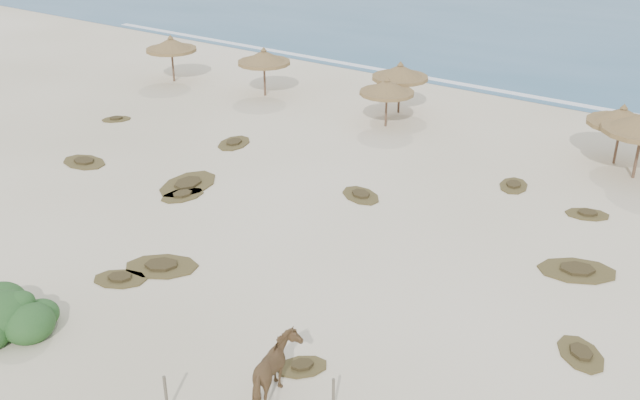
# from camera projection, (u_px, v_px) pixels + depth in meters

# --- Properties ---
(ground) EXTENTS (160.00, 160.00, 0.00)m
(ground) POSITION_uv_depth(u_px,v_px,m) (217.00, 287.00, 22.98)
(ground) COLOR #FBE9CE
(ground) RESTS_ON ground
(foam_line) EXTENTS (70.00, 0.60, 0.01)m
(foam_line) POSITION_uv_depth(u_px,v_px,m) (519.00, 95.00, 42.10)
(foam_line) COLOR white
(foam_line) RESTS_ON ground
(palapa_0) EXTENTS (3.37, 3.37, 2.92)m
(palapa_0) POSITION_uv_depth(u_px,v_px,m) (171.00, 45.00, 43.76)
(palapa_0) COLOR brown
(palapa_0) RESTS_ON ground
(palapa_1) EXTENTS (3.77, 3.77, 2.87)m
(palapa_1) POSITION_uv_depth(u_px,v_px,m) (264.00, 58.00, 41.04)
(palapa_1) COLOR brown
(palapa_1) RESTS_ON ground
(palapa_2) EXTENTS (3.94, 3.94, 2.86)m
(palapa_2) POSITION_uv_depth(u_px,v_px,m) (400.00, 73.00, 38.18)
(palapa_2) COLOR brown
(palapa_2) RESTS_ON ground
(palapa_3) EXTENTS (2.83, 2.83, 2.64)m
(palapa_3) POSITION_uv_depth(u_px,v_px,m) (387.00, 88.00, 36.19)
(palapa_3) COLOR brown
(palapa_3) RESTS_ON ground
(palapa_5) EXTENTS (3.72, 3.72, 2.83)m
(palapa_5) POSITION_uv_depth(u_px,v_px,m) (622.00, 117.00, 31.56)
(palapa_5) COLOR brown
(palapa_5) RESTS_ON ground
(horse) EXTENTS (1.44, 2.11, 1.63)m
(horse) POSITION_uv_depth(u_px,v_px,m) (276.00, 371.00, 17.92)
(horse) COLOR brown
(horse) RESTS_ON ground
(fence_post_near) EXTENTS (0.10, 0.10, 1.11)m
(fence_post_near) POSITION_uv_depth(u_px,v_px,m) (166.00, 394.00, 17.53)
(fence_post_near) COLOR #665F4C
(fence_post_near) RESTS_ON ground
(fence_post_far) EXTENTS (0.09, 0.09, 1.04)m
(fence_post_far) POSITION_uv_depth(u_px,v_px,m) (333.00, 396.00, 17.53)
(fence_post_far) COLOR #665F4C
(fence_post_far) RESTS_ON ground
(bush) EXTENTS (3.10, 2.73, 1.39)m
(bush) POSITION_uv_depth(u_px,v_px,m) (5.00, 317.00, 20.70)
(bush) COLOR #336029
(bush) RESTS_ON ground
(scrub_0) EXTENTS (2.34, 1.52, 0.16)m
(scrub_0) POSITION_uv_depth(u_px,v_px,m) (84.00, 162.00, 32.51)
(scrub_0) COLOR brown
(scrub_0) RESTS_ON ground
(scrub_1) EXTENTS (2.52, 3.38, 0.16)m
(scrub_1) POSITION_uv_depth(u_px,v_px,m) (188.00, 184.00, 30.26)
(scrub_1) COLOR brown
(scrub_1) RESTS_ON ground
(scrub_2) EXTENTS (1.69, 2.14, 0.16)m
(scrub_2) POSITION_uv_depth(u_px,v_px,m) (183.00, 195.00, 29.26)
(scrub_2) COLOR brown
(scrub_2) RESTS_ON ground
(scrub_3) EXTENTS (2.35, 2.02, 0.16)m
(scrub_3) POSITION_uv_depth(u_px,v_px,m) (361.00, 195.00, 29.26)
(scrub_3) COLOR brown
(scrub_3) RESTS_ON ground
(scrub_4) EXTENTS (2.04, 2.09, 0.16)m
(scrub_4) POSITION_uv_depth(u_px,v_px,m) (581.00, 354.00, 19.80)
(scrub_4) COLOR brown
(scrub_4) RESTS_ON ground
(scrub_5) EXTENTS (3.12, 2.74, 0.16)m
(scrub_5) POSITION_uv_depth(u_px,v_px,m) (577.00, 270.00, 23.85)
(scrub_5) COLOR brown
(scrub_5) RESTS_ON ground
(scrub_6) EXTENTS (1.93, 2.45, 0.16)m
(scrub_6) POSITION_uv_depth(u_px,v_px,m) (234.00, 143.00, 34.71)
(scrub_6) COLOR brown
(scrub_6) RESTS_ON ground
(scrub_7) EXTENTS (1.57, 2.02, 0.16)m
(scrub_7) POSITION_uv_depth(u_px,v_px,m) (514.00, 185.00, 30.13)
(scrub_7) COLOR brown
(scrub_7) RESTS_ON ground
(scrub_8) EXTENTS (1.74, 1.81, 0.16)m
(scrub_8) POSITION_uv_depth(u_px,v_px,m) (116.00, 119.00, 37.96)
(scrub_8) COLOR brown
(scrub_8) RESTS_ON ground
(scrub_9) EXTENTS (3.03, 2.74, 0.16)m
(scrub_9) POSITION_uv_depth(u_px,v_px,m) (161.00, 266.00, 24.10)
(scrub_9) COLOR brown
(scrub_9) RESTS_ON ground
(scrub_10) EXTENTS (1.99, 1.69, 0.16)m
(scrub_10) POSITION_uv_depth(u_px,v_px,m) (587.00, 214.00, 27.68)
(scrub_10) COLOR brown
(scrub_10) RESTS_ON ground
(scrub_11) EXTENTS (2.14, 1.88, 0.16)m
(scrub_11) POSITION_uv_depth(u_px,v_px,m) (120.00, 279.00, 23.37)
(scrub_11) COLOR brown
(scrub_11) RESTS_ON ground
(scrub_12) EXTENTS (1.64, 1.69, 0.16)m
(scrub_12) POSITION_uv_depth(u_px,v_px,m) (302.00, 366.00, 19.29)
(scrub_12) COLOR brown
(scrub_12) RESTS_ON ground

